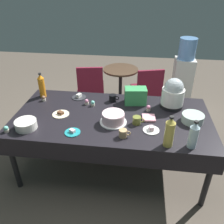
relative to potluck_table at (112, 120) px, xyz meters
name	(u,v)px	position (x,y,z in m)	size (l,w,h in m)	color
ground	(112,165)	(0.00, 0.00, -0.69)	(9.00, 9.00, 0.00)	brown
potluck_table	(112,120)	(0.00, 0.00, 0.00)	(2.20, 1.10, 0.75)	black
frosted_layer_cake	(113,118)	(0.03, -0.13, 0.12)	(0.29, 0.29, 0.12)	silver
slow_cooker	(173,94)	(0.68, 0.30, 0.23)	(0.27, 0.27, 0.36)	black
glass_salad_bowl	(193,118)	(0.88, -0.01, 0.11)	(0.24, 0.24, 0.09)	#B2C6BC
ceramic_snack_bowl	(26,124)	(-0.85, -0.35, 0.11)	(0.22, 0.22, 0.09)	silver
dessert_plate_cream	(61,114)	(-0.58, -0.05, 0.07)	(0.19, 0.19, 0.04)	beige
dessert_plate_charcoal	(79,97)	(-0.48, 0.39, 0.07)	(0.18, 0.18, 0.05)	#2D2D33
dessert_plate_white	(151,129)	(0.43, -0.23, 0.07)	(0.17, 0.17, 0.05)	white
dessert_plate_teal	(72,132)	(-0.35, -0.37, 0.07)	(0.16, 0.16, 0.04)	teal
cupcake_berry	(148,108)	(0.41, 0.17, 0.09)	(0.05, 0.05, 0.07)	beige
cupcake_mint	(6,129)	(-1.02, -0.44, 0.09)	(0.05, 0.05, 0.07)	beige
cupcake_cocoa	(93,103)	(-0.26, 0.20, 0.09)	(0.05, 0.05, 0.07)	beige
cupcake_lemon	(44,98)	(-0.90, 0.25, 0.09)	(0.05, 0.05, 0.07)	beige
cupcake_rose	(87,102)	(-0.34, 0.23, 0.09)	(0.05, 0.05, 0.07)	beige
soda_bottle_water	(194,135)	(0.80, -0.44, 0.19)	(0.08, 0.08, 0.28)	silver
soda_bottle_ginger_ale	(169,132)	(0.58, -0.45, 0.21)	(0.09, 0.09, 0.32)	gold
soda_bottle_orange_juice	(42,86)	(-0.95, 0.36, 0.21)	(0.08, 0.08, 0.32)	orange
coffee_mug_tan	(123,133)	(0.16, -0.37, 0.10)	(0.12, 0.08, 0.08)	tan
coffee_mug_black	(113,98)	(-0.03, 0.35, 0.11)	(0.13, 0.09, 0.09)	black
coffee_mug_olive	(137,120)	(0.28, -0.12, 0.10)	(0.13, 0.09, 0.08)	olive
soda_carton	(135,96)	(0.25, 0.33, 0.16)	(0.26, 0.16, 0.20)	#338C4C
paper_napkin_stack	(149,118)	(0.41, -0.01, 0.07)	(0.14, 0.14, 0.02)	pink
maroon_chair_left	(91,85)	(-0.54, 1.34, -0.20)	(0.51, 0.51, 0.85)	maroon
maroon_chair_right	(147,88)	(0.42, 1.34, -0.20)	(0.54, 0.54, 0.85)	maroon
round_cafe_table	(120,81)	(-0.05, 1.56, -0.19)	(0.60, 0.60, 0.72)	#473323
water_cooler	(183,76)	(1.02, 1.69, -0.10)	(0.32, 0.32, 1.24)	silver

